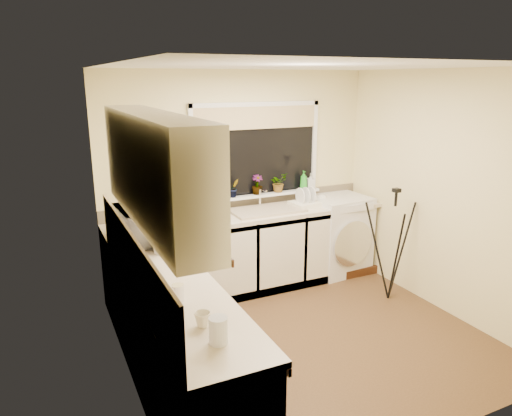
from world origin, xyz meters
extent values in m
plane|color=brown|center=(0.00, 0.00, 0.00)|extent=(3.20, 3.20, 0.00)
plane|color=white|center=(0.00, 0.00, 2.45)|extent=(3.20, 3.20, 0.00)
plane|color=beige|center=(0.00, 1.50, 1.23)|extent=(3.20, 0.00, 3.20)
plane|color=beige|center=(0.00, -1.50, 1.23)|extent=(3.20, 0.00, 3.20)
plane|color=beige|center=(-1.60, 0.00, 1.23)|extent=(0.00, 3.00, 3.00)
plane|color=beige|center=(1.60, 0.00, 1.23)|extent=(0.00, 3.00, 3.00)
cube|color=silver|center=(-0.33, 1.20, 0.43)|extent=(2.55, 0.60, 0.86)
cube|color=silver|center=(-1.30, -0.30, 0.43)|extent=(0.54, 2.40, 0.86)
cube|color=beige|center=(0.00, 1.20, 0.88)|extent=(3.20, 0.60, 0.04)
cube|color=beige|center=(-1.30, -0.30, 0.88)|extent=(0.60, 2.40, 0.04)
cube|color=silver|center=(-1.44, -0.45, 1.80)|extent=(0.28, 1.90, 0.70)
cube|color=beige|center=(-1.59, -0.30, 1.12)|extent=(0.02, 2.40, 0.45)
cube|color=beige|center=(0.00, 1.49, 0.97)|extent=(3.20, 0.02, 0.14)
cube|color=black|center=(0.20, 1.49, 1.55)|extent=(1.50, 0.02, 1.00)
cube|color=tan|center=(0.20, 1.46, 1.92)|extent=(1.50, 0.02, 0.25)
cube|color=white|center=(0.20, 1.43, 1.04)|extent=(1.60, 0.14, 0.03)
cube|color=tan|center=(0.20, 1.20, 0.91)|extent=(0.82, 0.46, 0.03)
cylinder|color=silver|center=(0.20, 1.38, 1.02)|extent=(0.03, 0.03, 0.24)
cube|color=white|center=(1.19, 1.23, 0.48)|extent=(0.72, 0.70, 0.96)
cube|color=#96959C|center=(-0.70, 1.17, 0.91)|extent=(0.35, 0.30, 0.02)
cube|color=#5D81FF|center=(-0.65, 1.29, 1.01)|extent=(0.30, 0.17, 0.20)
cylinder|color=white|center=(-1.19, 0.41, 1.01)|extent=(0.17, 0.17, 0.23)
cube|color=white|center=(0.73, 1.19, 0.93)|extent=(0.41, 0.33, 0.06)
cylinder|color=white|center=(-1.29, -1.16, 0.98)|extent=(0.11, 0.11, 0.16)
cylinder|color=silver|center=(-1.34, -0.55, 0.96)|extent=(0.08, 0.08, 0.12)
imported|color=silver|center=(-1.30, 0.78, 1.06)|extent=(0.42, 0.60, 0.32)
imported|color=#999999|center=(-0.41, 1.43, 1.16)|extent=(0.14, 0.11, 0.23)
imported|color=#999999|center=(-0.11, 1.41, 1.15)|extent=(0.13, 0.11, 0.21)
imported|color=#999999|center=(0.19, 1.42, 1.16)|extent=(0.14, 0.14, 0.23)
imported|color=#999999|center=(0.47, 1.43, 1.16)|extent=(0.25, 0.23, 0.23)
imported|color=green|center=(0.80, 1.41, 1.16)|extent=(0.09, 0.09, 0.23)
imported|color=#999999|center=(0.90, 1.40, 1.14)|extent=(0.11, 0.11, 0.19)
imported|color=white|center=(0.98, 1.26, 0.94)|extent=(0.14, 0.14, 0.09)
imported|color=#EDE3C3|center=(-1.31, -0.95, 0.95)|extent=(0.13, 0.13, 0.09)
camera|label=1|loc=(-2.12, -3.42, 2.35)|focal=33.26mm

